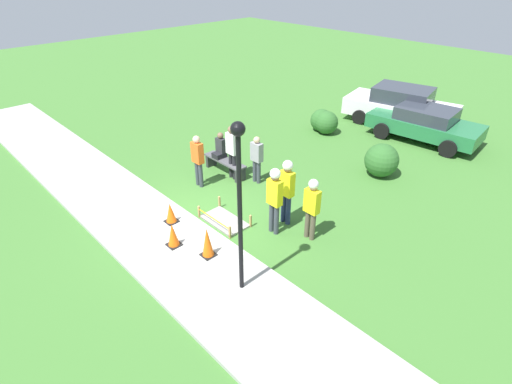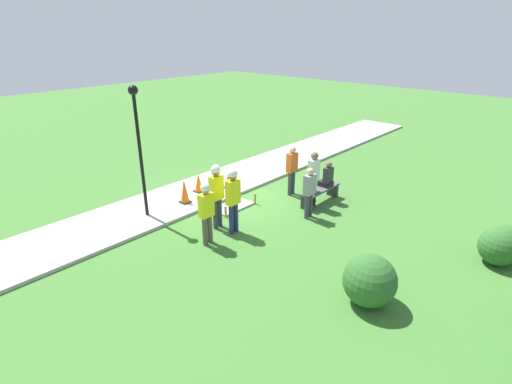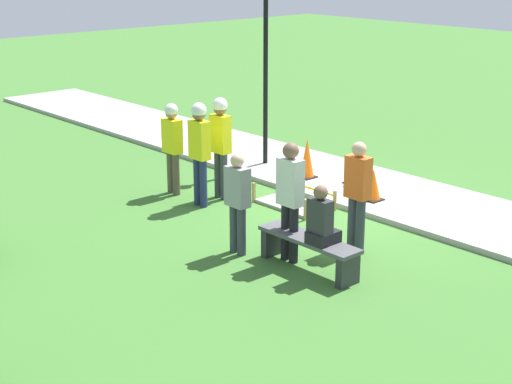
{
  "view_description": "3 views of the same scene",
  "coord_description": "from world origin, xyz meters",
  "px_view_note": "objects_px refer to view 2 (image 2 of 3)",
  "views": [
    {
      "loc": [
        8.01,
        -5.27,
        6.58
      ],
      "look_at": [
        1.17,
        1.27,
        0.92
      ],
      "focal_mm": 28.0,
      "sensor_mm": 36.0,
      "label": 1
    },
    {
      "loc": [
        9.02,
        9.12,
        5.53
      ],
      "look_at": [
        1.18,
        2.04,
        1.13
      ],
      "focal_mm": 28.0,
      "sensor_mm": 36.0,
      "label": 2
    },
    {
      "loc": [
        -9.13,
        10.32,
        4.67
      ],
      "look_at": [
        0.12,
        1.95,
        0.71
      ],
      "focal_mm": 55.0,
      "sensor_mm": 36.0,
      "label": 3
    }
  ],
  "objects_px": {
    "bystander_in_gray_shirt": "(313,176)",
    "bystander_in_orange_shirt": "(292,168)",
    "worker_assistant": "(206,208)",
    "lamppost_near": "(138,134)",
    "worker_supervisor": "(233,194)",
    "traffic_cone_far_patch": "(199,183)",
    "traffic_cone_near_patch": "(228,180)",
    "bystander_in_white_shirt": "(309,190)",
    "worker_trainee": "(216,190)",
    "park_bench": "(320,193)",
    "traffic_cone_sidewalk_edge": "(185,191)",
    "person_seated_on_bench": "(327,177)"
  },
  "relations": [
    {
      "from": "traffic_cone_sidewalk_edge",
      "to": "worker_supervisor",
      "type": "relative_size",
      "value": 0.42
    },
    {
      "from": "worker_assistant",
      "to": "bystander_in_white_shirt",
      "type": "bearing_deg",
      "value": 160.98
    },
    {
      "from": "traffic_cone_sidewalk_edge",
      "to": "bystander_in_orange_shirt",
      "type": "relative_size",
      "value": 0.46
    },
    {
      "from": "person_seated_on_bench",
      "to": "bystander_in_white_shirt",
      "type": "xyz_separation_m",
      "value": [
        1.49,
        0.31,
        0.05
      ]
    },
    {
      "from": "traffic_cone_far_patch",
      "to": "park_bench",
      "type": "bearing_deg",
      "value": 121.94
    },
    {
      "from": "bystander_in_orange_shirt",
      "to": "lamppost_near",
      "type": "distance_m",
      "value": 5.27
    },
    {
      "from": "bystander_in_gray_shirt",
      "to": "bystander_in_white_shirt",
      "type": "height_order",
      "value": "bystander_in_gray_shirt"
    },
    {
      "from": "traffic_cone_sidewalk_edge",
      "to": "traffic_cone_near_patch",
      "type": "bearing_deg",
      "value": 175.44
    },
    {
      "from": "traffic_cone_near_patch",
      "to": "worker_assistant",
      "type": "height_order",
      "value": "worker_assistant"
    },
    {
      "from": "traffic_cone_sidewalk_edge",
      "to": "bystander_in_orange_shirt",
      "type": "bearing_deg",
      "value": 146.46
    },
    {
      "from": "park_bench",
      "to": "person_seated_on_bench",
      "type": "bearing_deg",
      "value": 170.1
    },
    {
      "from": "traffic_cone_far_patch",
      "to": "park_bench",
      "type": "height_order",
      "value": "traffic_cone_far_patch"
    },
    {
      "from": "worker_trainee",
      "to": "bystander_in_gray_shirt",
      "type": "xyz_separation_m",
      "value": [
        -3.11,
        1.22,
        -0.12
      ]
    },
    {
      "from": "traffic_cone_near_patch",
      "to": "worker_trainee",
      "type": "xyz_separation_m",
      "value": [
        2.22,
        1.83,
        0.8
      ]
    },
    {
      "from": "worker_assistant",
      "to": "lamppost_near",
      "type": "xyz_separation_m",
      "value": [
        0.19,
        -2.61,
        1.61
      ]
    },
    {
      "from": "bystander_in_white_shirt",
      "to": "lamppost_near",
      "type": "distance_m",
      "value": 5.32
    },
    {
      "from": "traffic_cone_far_patch",
      "to": "person_seated_on_bench",
      "type": "bearing_deg",
      "value": 124.73
    },
    {
      "from": "bystander_in_white_shirt",
      "to": "traffic_cone_sidewalk_edge",
      "type": "bearing_deg",
      "value": -61.0
    },
    {
      "from": "worker_assistant",
      "to": "worker_trainee",
      "type": "xyz_separation_m",
      "value": [
        -0.84,
        -0.51,
        0.13
      ]
    },
    {
      "from": "traffic_cone_sidewalk_edge",
      "to": "lamppost_near",
      "type": "distance_m",
      "value": 2.59
    },
    {
      "from": "traffic_cone_near_patch",
      "to": "person_seated_on_bench",
      "type": "distance_m",
      "value": 3.54
    },
    {
      "from": "worker_supervisor",
      "to": "bystander_in_gray_shirt",
      "type": "bearing_deg",
      "value": 168.0
    },
    {
      "from": "traffic_cone_near_patch",
      "to": "worker_trainee",
      "type": "distance_m",
      "value": 2.99
    },
    {
      "from": "traffic_cone_sidewalk_edge",
      "to": "worker_supervisor",
      "type": "xyz_separation_m",
      "value": [
        0.26,
        2.55,
        0.69
      ]
    },
    {
      "from": "worker_assistant",
      "to": "lamppost_near",
      "type": "distance_m",
      "value": 3.08
    },
    {
      "from": "person_seated_on_bench",
      "to": "traffic_cone_near_patch",
      "type": "bearing_deg",
      "value": -62.75
    },
    {
      "from": "park_bench",
      "to": "bystander_in_white_shirt",
      "type": "height_order",
      "value": "bystander_in_white_shirt"
    },
    {
      "from": "worker_assistant",
      "to": "worker_trainee",
      "type": "relative_size",
      "value": 0.91
    },
    {
      "from": "traffic_cone_far_patch",
      "to": "lamppost_near",
      "type": "relative_size",
      "value": 0.17
    },
    {
      "from": "worker_supervisor",
      "to": "bystander_in_gray_shirt",
      "type": "height_order",
      "value": "worker_supervisor"
    },
    {
      "from": "worker_trainee",
      "to": "bystander_in_orange_shirt",
      "type": "xyz_separation_m",
      "value": [
        -3.46,
        0.08,
        -0.2
      ]
    },
    {
      "from": "traffic_cone_sidewalk_edge",
      "to": "person_seated_on_bench",
      "type": "relative_size",
      "value": 0.91
    },
    {
      "from": "park_bench",
      "to": "person_seated_on_bench",
      "type": "height_order",
      "value": "person_seated_on_bench"
    },
    {
      "from": "worker_supervisor",
      "to": "lamppost_near",
      "type": "relative_size",
      "value": 0.49
    },
    {
      "from": "person_seated_on_bench",
      "to": "traffic_cone_sidewalk_edge",
      "type": "bearing_deg",
      "value": -43.29
    },
    {
      "from": "park_bench",
      "to": "lamppost_near",
      "type": "height_order",
      "value": "lamppost_near"
    },
    {
      "from": "park_bench",
      "to": "worker_assistant",
      "type": "relative_size",
      "value": 0.98
    },
    {
      "from": "bystander_in_gray_shirt",
      "to": "bystander_in_orange_shirt",
      "type": "bearing_deg",
      "value": -107.25
    },
    {
      "from": "traffic_cone_near_patch",
      "to": "bystander_in_white_shirt",
      "type": "height_order",
      "value": "bystander_in_white_shirt"
    },
    {
      "from": "traffic_cone_sidewalk_edge",
      "to": "park_bench",
      "type": "relative_size",
      "value": 0.46
    },
    {
      "from": "park_bench",
      "to": "worker_assistant",
      "type": "distance_m",
      "value": 4.5
    },
    {
      "from": "person_seated_on_bench",
      "to": "park_bench",
      "type": "bearing_deg",
      "value": -9.9
    },
    {
      "from": "person_seated_on_bench",
      "to": "worker_trainee",
      "type": "bearing_deg",
      "value": -18.67
    },
    {
      "from": "worker_supervisor",
      "to": "worker_assistant",
      "type": "bearing_deg",
      "value": -4.22
    },
    {
      "from": "traffic_cone_far_patch",
      "to": "bystander_in_white_shirt",
      "type": "bearing_deg",
      "value": 104.84
    },
    {
      "from": "bystander_in_white_shirt",
      "to": "bystander_in_orange_shirt",
      "type": "bearing_deg",
      "value": -126.19
    },
    {
      "from": "traffic_cone_sidewalk_edge",
      "to": "worker_trainee",
      "type": "height_order",
      "value": "worker_trainee"
    },
    {
      "from": "bystander_in_white_shirt",
      "to": "bystander_in_gray_shirt",
      "type": "bearing_deg",
      "value": -153.01
    },
    {
      "from": "traffic_cone_near_patch",
      "to": "lamppost_near",
      "type": "height_order",
      "value": "lamppost_near"
    },
    {
      "from": "traffic_cone_near_patch",
      "to": "worker_assistant",
      "type": "relative_size",
      "value": 0.34
    }
  ]
}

